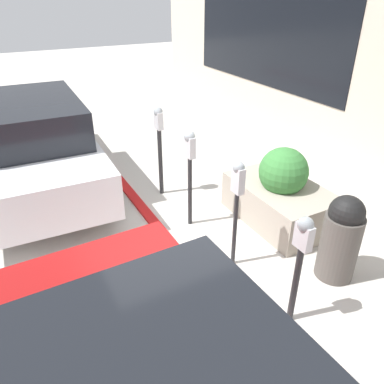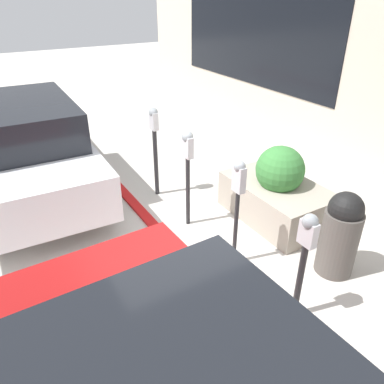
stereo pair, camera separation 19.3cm
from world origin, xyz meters
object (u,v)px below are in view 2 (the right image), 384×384
object	(u,v)px
parking_meter_second	(238,191)
parking_meter_middle	(188,159)
parking_meter_fourth	(155,139)
trash_bin	(340,233)
planter_box	(277,193)
parking_meter_nearest	(306,248)
parked_car_middle	(25,146)

from	to	relation	value
parking_meter_second	parking_meter_middle	bearing A→B (deg)	2.56
parking_meter_fourth	trash_bin	xyz separation A→B (m)	(-2.94, -1.02, -0.45)
planter_box	parking_meter_second	bearing A→B (deg)	114.76
parking_meter_fourth	planter_box	bearing A→B (deg)	-142.62
planter_box	trash_bin	world-z (taller)	planter_box
parking_meter_middle	parking_meter_nearest	bearing A→B (deg)	-177.98
planter_box	trash_bin	bearing A→B (deg)	170.75
parking_meter_nearest	trash_bin	distance (m)	1.06
trash_bin	parking_meter_fourth	bearing A→B (deg)	19.11
parking_meter_second	parking_meter_middle	xyz separation A→B (m)	(1.09, 0.05, 0.01)
parking_meter_middle	trash_bin	size ratio (longest dim) A/B	1.32
parking_meter_fourth	parked_car_middle	size ratio (longest dim) A/B	0.33
parking_meter_middle	parking_meter_second	bearing A→B (deg)	-177.44
parking_meter_fourth	trash_bin	size ratio (longest dim) A/B	1.37
parking_meter_second	parking_meter_middle	world-z (taller)	parking_meter_middle
planter_box	trash_bin	size ratio (longest dim) A/B	1.46
parking_meter_second	parked_car_middle	size ratio (longest dim) A/B	0.31
parking_meter_nearest	trash_bin	xyz separation A→B (m)	(0.30, -0.96, -0.35)
planter_box	trash_bin	xyz separation A→B (m)	(-1.32, 0.22, 0.13)
parking_meter_second	parking_meter_fourth	bearing A→B (deg)	0.91
parking_meter_second	trash_bin	distance (m)	1.34
parking_meter_second	parking_meter_fourth	xyz separation A→B (m)	(2.17, 0.03, -0.04)
parking_meter_nearest	parking_meter_fourth	xyz separation A→B (m)	(3.24, 0.06, 0.10)
parking_meter_second	planter_box	bearing A→B (deg)	-65.24
parking_meter_middle	planter_box	xyz separation A→B (m)	(-0.54, -1.25, -0.63)
planter_box	parked_car_middle	bearing A→B (deg)	46.04
planter_box	parked_car_middle	xyz separation A→B (m)	(2.92, 3.03, 0.37)
parking_meter_nearest	parking_meter_middle	size ratio (longest dim) A/B	0.88
parked_car_middle	parking_meter_middle	bearing A→B (deg)	-141.08
parked_car_middle	trash_bin	size ratio (longest dim) A/B	4.17
parked_car_middle	trash_bin	world-z (taller)	parked_car_middle
parked_car_middle	trash_bin	bearing A→B (deg)	-144.29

